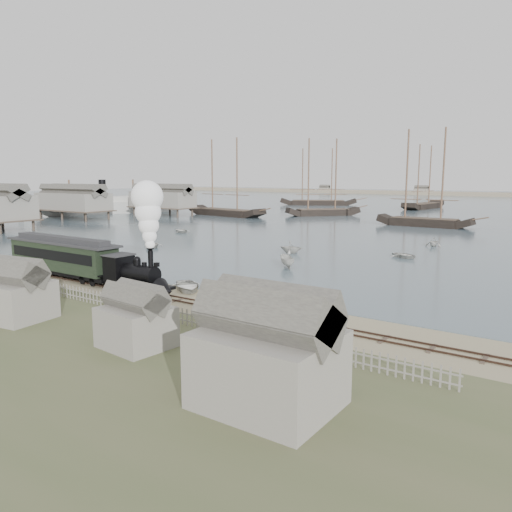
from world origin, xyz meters
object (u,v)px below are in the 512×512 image
Objects in this scene: passenger_coach at (63,255)px; beached_dinghy at (187,286)px; locomotive at (144,244)px; steamship at (103,197)px.

passenger_coach is 3.48× the size of beached_dinghy.
passenger_coach is (-12.19, 0.00, -2.11)m from locomotive.
passenger_coach is at bearing 180.00° from locomotive.
locomotive is 12.37m from passenger_coach.
passenger_coach is 90.68m from steamship.
locomotive is at bearing 178.89° from beached_dinghy.
locomotive reaches higher than passenger_coach.
locomotive is 5.46m from beached_dinghy.
steamship reaches higher than locomotive.
passenger_coach reaches higher than beached_dinghy.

